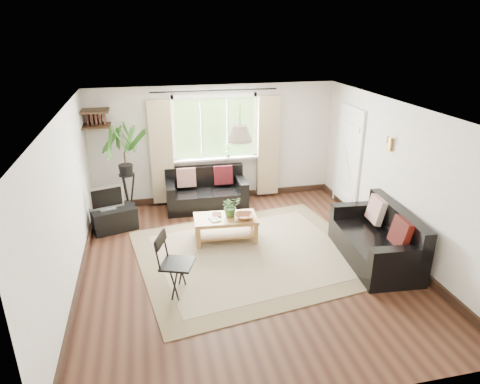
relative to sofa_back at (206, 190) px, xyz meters
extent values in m
plane|color=black|center=(0.27, -2.29, -0.38)|extent=(5.50, 5.50, 0.00)
plane|color=white|center=(0.27, -2.29, 2.02)|extent=(5.50, 5.50, 0.00)
cube|color=beige|center=(0.27, 0.46, 0.82)|extent=(5.00, 0.02, 2.40)
cube|color=beige|center=(0.27, -5.04, 0.82)|extent=(5.00, 0.02, 2.40)
cube|color=beige|center=(-2.23, -2.29, 0.82)|extent=(0.02, 5.50, 2.40)
cube|color=beige|center=(2.77, -2.29, 0.82)|extent=(0.02, 5.50, 2.40)
cube|color=beige|center=(0.45, -2.07, -0.37)|extent=(3.99, 3.56, 0.02)
cube|color=silver|center=(2.74, -0.59, 0.62)|extent=(0.06, 0.96, 2.06)
imported|color=#355A24|center=(0.22, -1.43, 0.24)|extent=(0.37, 0.34, 0.36)
imported|color=brown|center=(0.42, -1.59, 0.10)|extent=(0.39, 0.39, 0.08)
imported|color=silver|center=(-0.16, -1.55, 0.07)|extent=(0.21, 0.26, 0.02)
imported|color=brown|center=(-0.09, -1.34, 0.07)|extent=(0.18, 0.22, 0.02)
cube|color=black|center=(-1.78, -0.62, -0.17)|extent=(0.86, 0.64, 0.41)
imported|color=#2D6023|center=(0.52, 0.34, 0.69)|extent=(0.14, 0.10, 0.27)
camera|label=1|loc=(-1.09, -7.98, 3.15)|focal=32.00mm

